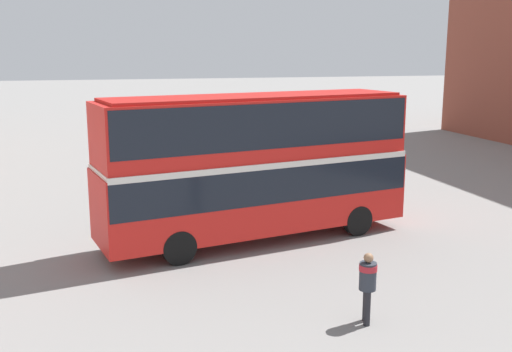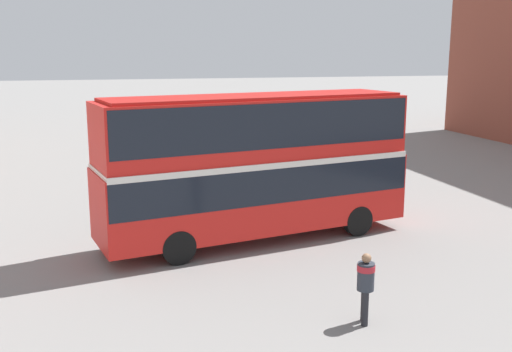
% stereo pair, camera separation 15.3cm
% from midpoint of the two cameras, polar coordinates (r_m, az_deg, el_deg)
% --- Properties ---
extents(ground_plane, '(240.00, 240.00, 0.00)m').
position_cam_midpoint_polar(ground_plane, '(20.43, -3.04, -6.23)').
color(ground_plane, gray).
extents(double_decker_bus, '(10.90, 4.60, 4.92)m').
position_cam_midpoint_polar(double_decker_bus, '(19.96, 0.22, 1.70)').
color(double_decker_bus, red).
rests_on(double_decker_bus, ground_plane).
extents(pedestrian_foreground, '(0.55, 0.55, 1.74)m').
position_cam_midpoint_polar(pedestrian_foreground, '(14.44, 10.70, -9.79)').
color(pedestrian_foreground, '#232328').
rests_on(pedestrian_foreground, ground_plane).
extents(parked_car_kerb_near, '(4.10, 2.20, 1.50)m').
position_cam_midpoint_polar(parked_car_kerb_near, '(37.26, -7.17, 3.15)').
color(parked_car_kerb_near, maroon).
rests_on(parked_car_kerb_near, ground_plane).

